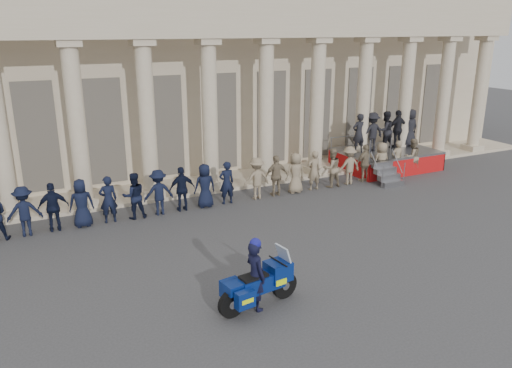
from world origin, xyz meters
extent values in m
plane|color=#39393B|center=(0.00, 0.00, 0.00)|extent=(90.00, 90.00, 0.00)
cube|color=#BCAA8D|center=(0.00, 15.00, 4.50)|extent=(40.00, 10.00, 9.00)
cube|color=#BCAA8D|center=(0.00, 8.80, 0.07)|extent=(40.00, 2.60, 0.15)
cube|color=#BCAA8D|center=(0.00, 8.00, 6.79)|extent=(35.80, 1.00, 1.00)
cube|color=#BCAA8D|center=(-6.50, 8.00, 0.30)|extent=(0.90, 0.90, 0.30)
cube|color=#BCAA8D|center=(-3.90, 8.00, 0.30)|extent=(0.90, 0.90, 0.30)
cylinder|color=#BCAA8D|center=(-3.90, 8.00, 3.25)|extent=(0.64, 0.64, 5.60)
cube|color=#BCAA8D|center=(-3.90, 8.00, 6.17)|extent=(0.85, 0.85, 0.24)
cube|color=#BCAA8D|center=(-1.30, 8.00, 0.30)|extent=(0.90, 0.90, 0.30)
cylinder|color=#BCAA8D|center=(-1.30, 8.00, 3.25)|extent=(0.64, 0.64, 5.60)
cube|color=#BCAA8D|center=(-1.30, 8.00, 6.17)|extent=(0.85, 0.85, 0.24)
cube|color=#BCAA8D|center=(1.30, 8.00, 0.30)|extent=(0.90, 0.90, 0.30)
cylinder|color=#BCAA8D|center=(1.30, 8.00, 3.25)|extent=(0.64, 0.64, 5.60)
cube|color=#BCAA8D|center=(1.30, 8.00, 6.17)|extent=(0.85, 0.85, 0.24)
cube|color=#BCAA8D|center=(3.90, 8.00, 0.30)|extent=(0.90, 0.90, 0.30)
cylinder|color=#BCAA8D|center=(3.90, 8.00, 3.25)|extent=(0.64, 0.64, 5.60)
cube|color=#BCAA8D|center=(3.90, 8.00, 6.17)|extent=(0.85, 0.85, 0.24)
cube|color=#BCAA8D|center=(6.50, 8.00, 0.30)|extent=(0.90, 0.90, 0.30)
cylinder|color=#BCAA8D|center=(6.50, 8.00, 3.25)|extent=(0.64, 0.64, 5.60)
cube|color=#BCAA8D|center=(6.50, 8.00, 6.17)|extent=(0.85, 0.85, 0.24)
cube|color=#BCAA8D|center=(9.10, 8.00, 0.30)|extent=(0.90, 0.90, 0.30)
cylinder|color=#BCAA8D|center=(9.10, 8.00, 3.25)|extent=(0.64, 0.64, 5.60)
cube|color=#BCAA8D|center=(9.10, 8.00, 6.17)|extent=(0.85, 0.85, 0.24)
cube|color=#BCAA8D|center=(11.70, 8.00, 0.30)|extent=(0.90, 0.90, 0.30)
cylinder|color=#BCAA8D|center=(11.70, 8.00, 3.25)|extent=(0.64, 0.64, 5.60)
cube|color=#BCAA8D|center=(11.70, 8.00, 6.17)|extent=(0.85, 0.85, 0.24)
cube|color=#BCAA8D|center=(14.30, 8.00, 0.30)|extent=(0.90, 0.90, 0.30)
cylinder|color=#BCAA8D|center=(14.30, 8.00, 3.25)|extent=(0.64, 0.64, 5.60)
cube|color=#BCAA8D|center=(14.30, 8.00, 6.17)|extent=(0.85, 0.85, 0.24)
cube|color=#BCAA8D|center=(16.90, 8.00, 0.30)|extent=(0.90, 0.90, 0.30)
cylinder|color=#BCAA8D|center=(16.90, 8.00, 3.25)|extent=(0.64, 0.64, 5.60)
cube|color=#BCAA8D|center=(16.90, 8.00, 6.17)|extent=(0.85, 0.85, 0.24)
cube|color=black|center=(-5.20, 10.02, 2.55)|extent=(1.30, 0.12, 4.20)
cube|color=black|center=(-2.60, 10.02, 2.55)|extent=(1.30, 0.12, 4.20)
cube|color=black|center=(0.00, 10.02, 2.55)|extent=(1.30, 0.12, 4.20)
cube|color=black|center=(2.60, 10.02, 2.55)|extent=(1.30, 0.12, 4.20)
cube|color=black|center=(5.20, 10.02, 2.55)|extent=(1.30, 0.12, 4.20)
cube|color=black|center=(7.80, 10.02, 2.55)|extent=(1.30, 0.12, 4.20)
cube|color=black|center=(10.40, 10.02, 2.55)|extent=(1.30, 0.12, 4.20)
cube|color=black|center=(13.00, 10.02, 2.55)|extent=(1.30, 0.12, 4.20)
cube|color=black|center=(15.60, 10.02, 2.55)|extent=(1.30, 0.12, 4.20)
imported|color=black|center=(-6.05, 6.19, 0.86)|extent=(1.11, 0.64, 1.72)
imported|color=black|center=(-5.14, 6.19, 0.86)|extent=(1.01, 0.42, 1.72)
imported|color=black|center=(-4.23, 6.19, 0.86)|extent=(0.84, 0.55, 1.72)
imported|color=black|center=(-3.32, 6.19, 0.86)|extent=(0.63, 0.41, 1.72)
imported|color=black|center=(-2.40, 6.19, 0.86)|extent=(0.84, 0.65, 1.72)
imported|color=black|center=(-1.49, 6.19, 0.86)|extent=(1.11, 0.64, 1.72)
imported|color=black|center=(-0.58, 6.19, 0.86)|extent=(1.01, 0.42, 1.72)
imported|color=black|center=(0.33, 6.19, 0.86)|extent=(0.84, 0.55, 1.72)
imported|color=black|center=(1.24, 6.19, 0.86)|extent=(0.63, 0.41, 1.72)
imported|color=#86755C|center=(2.55, 6.19, 0.86)|extent=(1.11, 0.64, 1.72)
imported|color=#86755C|center=(3.46, 6.19, 0.86)|extent=(1.01, 0.42, 1.72)
imported|color=#86755C|center=(4.38, 6.19, 0.86)|extent=(0.84, 0.55, 1.72)
imported|color=#86755C|center=(5.29, 6.19, 0.86)|extent=(0.63, 0.41, 1.72)
imported|color=#86755C|center=(6.20, 6.19, 0.86)|extent=(0.84, 0.65, 1.72)
imported|color=#86755C|center=(7.11, 6.19, 0.86)|extent=(1.11, 0.64, 1.72)
imported|color=#86755C|center=(8.02, 6.19, 0.86)|extent=(1.01, 0.42, 1.72)
imported|color=#86755C|center=(8.93, 6.19, 0.86)|extent=(0.84, 0.55, 1.72)
imported|color=#86755C|center=(9.85, 6.19, 0.86)|extent=(0.63, 0.41, 1.72)
imported|color=#86755C|center=(10.76, 6.19, 0.86)|extent=(0.84, 0.65, 1.72)
cube|color=gray|center=(10.39, 7.59, 0.88)|extent=(4.58, 3.27, 0.10)
cube|color=#AB0D0E|center=(10.39, 5.97, 0.41)|extent=(4.58, 0.04, 0.83)
cube|color=#AB0D0E|center=(8.12, 7.59, 0.41)|extent=(0.04, 3.27, 0.83)
cube|color=#AB0D0E|center=(12.66, 7.59, 0.41)|extent=(0.04, 3.27, 0.83)
cube|color=gray|center=(8.70, 5.05, 0.12)|extent=(1.10, 0.28, 0.23)
cube|color=gray|center=(8.70, 5.33, 0.35)|extent=(1.10, 0.28, 0.23)
cube|color=gray|center=(8.70, 5.61, 0.58)|extent=(1.10, 0.28, 0.23)
cube|color=gray|center=(8.70, 5.89, 0.81)|extent=(1.10, 0.28, 0.23)
cylinder|color=gray|center=(10.39, 9.17, 1.43)|extent=(4.58, 0.04, 0.04)
imported|color=black|center=(8.79, 7.79, 1.87)|extent=(0.69, 0.45, 1.88)
imported|color=black|center=(9.59, 7.79, 1.87)|extent=(1.22, 0.70, 1.88)
imported|color=black|center=(10.39, 7.79, 1.87)|extent=(0.91, 0.71, 1.88)
imported|color=black|center=(11.19, 7.79, 1.87)|extent=(1.10, 0.46, 1.88)
imported|color=black|center=(11.99, 7.79, 1.87)|extent=(0.92, 0.60, 1.88)
cylinder|color=black|center=(-0.25, -1.17, 0.35)|extent=(0.72, 0.25, 0.70)
cylinder|color=black|center=(-1.83, -1.41, 0.35)|extent=(0.72, 0.25, 0.70)
cube|color=navy|center=(-0.99, -1.28, 0.66)|extent=(1.28, 0.63, 0.41)
cube|color=navy|center=(-0.46, -1.20, 0.83)|extent=(0.66, 0.64, 0.48)
cube|color=silver|center=(-0.46, -1.20, 0.59)|extent=(0.28, 0.35, 0.13)
cube|color=#B2BFCC|center=(-0.28, -1.17, 1.19)|extent=(0.29, 0.52, 0.57)
cube|color=black|center=(-1.20, -1.31, 0.87)|extent=(0.74, 0.46, 0.11)
cube|color=navy|center=(-1.78, -1.40, 0.75)|extent=(0.42, 0.41, 0.23)
cube|color=navy|center=(-1.62, -1.72, 0.59)|extent=(0.51, 0.30, 0.43)
cube|color=#DFFF0D|center=(-1.62, -1.72, 0.59)|extent=(0.35, 0.30, 0.11)
cube|color=navy|center=(-1.73, -1.04, 0.59)|extent=(0.51, 0.30, 0.43)
cube|color=#DFFF0D|center=(-1.73, -1.04, 0.59)|extent=(0.35, 0.30, 0.11)
cylinder|color=silver|center=(-1.56, -1.10, 0.32)|extent=(0.65, 0.20, 0.11)
cylinder|color=black|center=(-0.46, -1.20, 1.09)|extent=(0.15, 0.74, 0.04)
imported|color=black|center=(-1.15, -1.30, 0.90)|extent=(0.52, 0.71, 1.80)
sphere|color=navy|center=(-1.15, -1.30, 1.75)|extent=(0.28, 0.28, 0.28)
camera|label=1|loc=(-5.95, -11.15, 6.68)|focal=35.00mm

